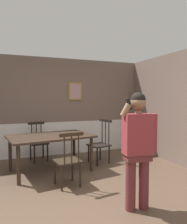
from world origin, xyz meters
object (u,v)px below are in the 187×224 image
object	(u,v)px
chair_by_doorway	(100,143)
person_figure	(138,144)
chair_near_window	(38,142)
dining_table	(51,139)
chair_at_table_head	(68,160)

from	to	relation	value
chair_by_doorway	person_figure	bearing A→B (deg)	156.26
chair_near_window	dining_table	bearing A→B (deg)	88.23
chair_near_window	chair_by_doorway	distance (m)	1.54
dining_table	chair_at_table_head	world-z (taller)	chair_at_table_head
person_figure	chair_near_window	bearing A→B (deg)	-63.63
dining_table	chair_by_doorway	world-z (taller)	chair_by_doorway
person_figure	dining_table	bearing A→B (deg)	-59.63
dining_table	chair_near_window	distance (m)	0.95
chair_by_doorway	person_figure	world-z (taller)	person_figure
chair_at_table_head	person_figure	bearing A→B (deg)	-65.83
dining_table	chair_near_window	bearing A→B (deg)	98.58
dining_table	chair_at_table_head	distance (m)	0.95
person_figure	chair_at_table_head	bearing A→B (deg)	-50.10
dining_table	chair_by_doorway	size ratio (longest dim) A/B	1.76
chair_by_doorway	chair_at_table_head	size ratio (longest dim) A/B	1.07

